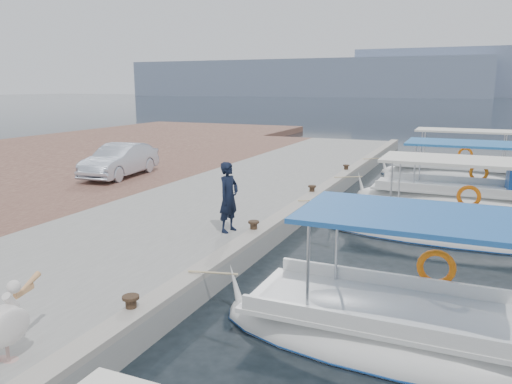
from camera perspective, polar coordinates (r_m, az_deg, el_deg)
ground at (r=11.45m, az=-1.69°, el=-9.35°), size 400.00×400.00×0.00m
concrete_quay at (r=16.94m, az=-3.73°, el=-1.38°), size 6.00×40.00×0.50m
quay_curb at (r=15.82m, az=5.26°, el=-1.22°), size 0.44×40.00×0.12m
cobblestone_strip at (r=19.68m, az=-16.81°, el=0.02°), size 4.00×40.00×0.50m
fishing_caique_b at (r=8.89m, az=17.01°, el=-15.65°), size 6.54×2.41×2.83m
fishing_caique_c at (r=15.07m, az=21.70°, el=-4.43°), size 7.45×2.25×2.83m
fishing_caique_d at (r=19.37m, az=23.37°, el=-0.85°), size 8.03×2.55×2.83m
fishing_caique_e at (r=24.79m, az=21.92°, el=1.76°), size 6.89×2.02×2.83m
mooring_bollards at (r=12.66m, az=-0.27°, el=-3.92°), size 0.28×20.28×0.33m
pelican at (r=7.75m, az=-27.12°, el=-13.30°), size 0.60×1.33×1.03m
fisherman at (r=12.69m, az=-3.14°, el=-0.59°), size 0.55×0.73×1.80m
parked_car at (r=21.30m, az=-15.30°, el=3.51°), size 1.85×4.20×1.34m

